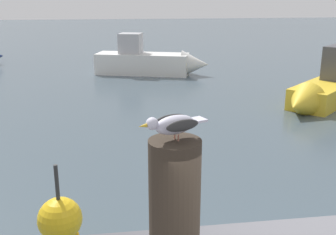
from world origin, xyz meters
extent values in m
cylinder|color=#382D23|center=(-1.19, -0.47, 2.15)|extent=(0.28, 0.28, 0.81)
cylinder|color=#C67460|center=(-1.19, -0.45, 2.58)|extent=(0.01, 0.01, 0.04)
cylinder|color=#C67460|center=(-1.18, -0.48, 2.58)|extent=(0.01, 0.01, 0.04)
ellipsoid|color=silver|center=(-1.19, -0.47, 2.65)|extent=(0.25, 0.17, 0.10)
sphere|color=silver|center=(-1.32, -0.52, 2.67)|extent=(0.06, 0.06, 0.06)
cone|color=gold|center=(-1.37, -0.54, 2.67)|extent=(0.05, 0.04, 0.02)
cube|color=silver|center=(-1.06, -0.41, 2.65)|extent=(0.10, 0.10, 0.01)
ellipsoid|color=#2F2F2F|center=(-1.21, -0.41, 2.66)|extent=(0.19, 0.10, 0.06)
ellipsoid|color=#2F2F2F|center=(-1.16, -0.52, 2.66)|extent=(0.19, 0.10, 0.06)
cube|color=silver|center=(-0.10, 15.22, 0.45)|extent=(4.16, 2.40, 0.89)
cone|color=silver|center=(2.09, 14.52, 0.49)|extent=(1.42, 1.42, 1.13)
cube|color=#B2B2B7|center=(-0.58, 15.37, 1.32)|extent=(1.14, 1.09, 0.85)
cube|color=yellow|center=(5.74, 9.78, 0.32)|extent=(4.27, 3.99, 0.64)
cone|color=yellow|center=(3.78, 8.04, 0.35)|extent=(1.53, 1.53, 1.08)
sphere|color=yellow|center=(-2.21, 2.25, 0.59)|extent=(0.56, 0.56, 0.56)
cylinder|color=#2D2D2D|center=(-2.21, 2.25, 1.08)|extent=(0.05, 0.05, 0.50)
camera|label=1|loc=(-1.51, -2.44, 3.28)|focal=43.59mm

